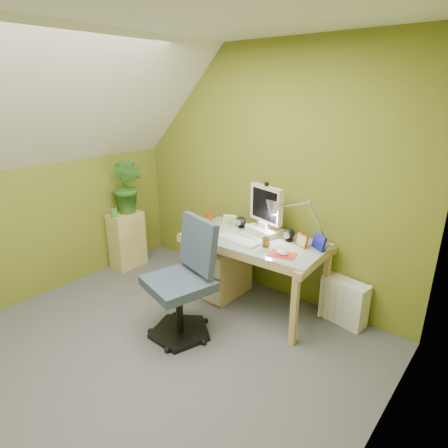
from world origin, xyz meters
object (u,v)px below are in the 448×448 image
Objects in this scene: desk at (253,273)px; monitor at (266,208)px; potted_plant at (128,186)px; radiator at (344,301)px; desk_lamp at (311,213)px; task_chair at (178,281)px; side_ledge at (127,240)px.

monitor is at bearing 86.41° from desk.
radiator is (2.39, 0.48, -0.76)m from potted_plant.
desk_lamp is at bearing 18.21° from desk.
potted_plant is at bearing -153.40° from monitor.
potted_plant is 0.62× the size of task_chair.
task_chair is at bearing -88.18° from monitor.
radiator is (2.42, 0.53, -0.12)m from side_ledge.
desk is 1.73m from potted_plant.
desk is 0.81m from desk_lamp.
monitor is 1.79m from side_ledge.
desk_lamp is 1.25m from task_chair.
task_chair reaches higher than side_ledge.
radiator is at bearing 61.25° from task_chair.
potted_plant is at bearing -177.02° from desk.
monitor is at bearing 14.23° from side_ledge.
desk_lamp is at bearing -152.81° from radiator.
task_chair is at bearing -108.23° from desk.
potted_plant is (-1.60, -0.36, 0.03)m from monitor.
desk_lamp reaches higher than task_chair.
desk_lamp is 0.95× the size of potted_plant.
desk_lamp is (0.45, 0.18, 0.64)m from desk.
potted_plant is at bearing 56.51° from side_ledge.
desk is at bearing 6.57° from potted_plant.
monitor reaches higher than radiator.
desk_lamp is 0.92× the size of side_ledge.
potted_plant is 1.55× the size of radiator.
side_ledge is at bearing -158.76° from radiator.
side_ledge is 1.54m from task_chair.
monitor is 0.49× the size of task_chair.
side_ledge is 1.60× the size of radiator.
desk is 0.82m from task_chair.
desk_lamp is at bearing 69.79° from task_chair.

